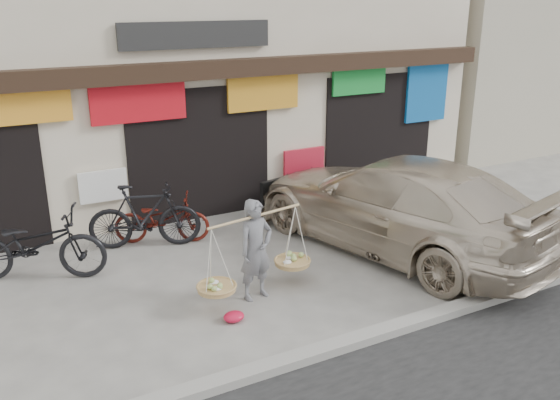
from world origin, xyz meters
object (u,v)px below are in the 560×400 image
bike_0 (35,245)px  bike_2 (162,219)px  street_vendor (256,254)px  suv (396,204)px  bike_1 (145,216)px

bike_0 → bike_2: 2.33m
street_vendor → suv: bearing=-0.0°
bike_1 → suv: 4.57m
street_vendor → suv: size_ratio=0.32×
street_vendor → bike_0: street_vendor is taller
street_vendor → suv: suv is taller
bike_0 → bike_1: 1.98m
bike_0 → bike_2: (2.27, 0.51, -0.13)m
bike_2 → bike_1: bearing=127.6°
street_vendor → bike_1: size_ratio=0.97×
street_vendor → bike_0: size_ratio=0.87×
suv → bike_2: bearing=-45.3°
street_vendor → bike_1: 2.86m
bike_2 → bike_0: bearing=126.9°
bike_0 → bike_1: bearing=-53.7°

